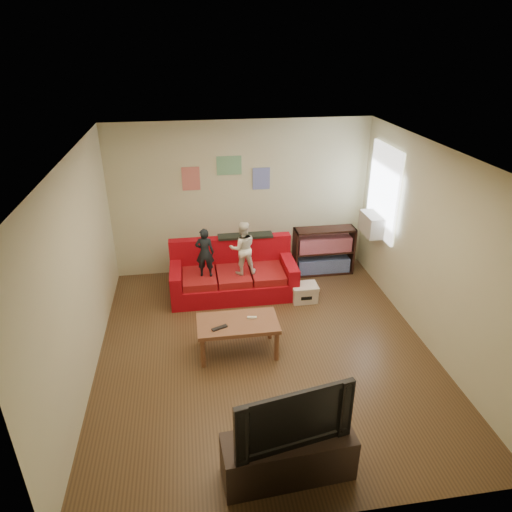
{
  "coord_description": "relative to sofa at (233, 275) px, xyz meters",
  "views": [
    {
      "loc": [
        -0.9,
        -5.05,
        3.92
      ],
      "look_at": [
        0.0,
        0.8,
        1.05
      ],
      "focal_mm": 32.0,
      "sensor_mm": 36.0,
      "label": 1
    }
  ],
  "objects": [
    {
      "name": "room_shell",
      "position": [
        0.26,
        -1.65,
        1.05
      ],
      "size": [
        4.52,
        5.02,
        2.72
      ],
      "color": "brown",
      "rests_on": "ground"
    },
    {
      "name": "tissue",
      "position": [
        0.59,
        -0.33,
        -0.26
      ],
      "size": [
        0.1,
        0.1,
        0.09
      ],
      "primitive_type": "sphere",
      "rotation": [
        0.0,
        0.0,
        -0.17
      ],
      "color": "silver",
      "rests_on": "ground"
    },
    {
      "name": "television",
      "position": [
        0.15,
        -3.65,
        0.51
      ],
      "size": [
        1.15,
        0.36,
        0.66
      ],
      "primitive_type": "imported",
      "rotation": [
        0.0,
        0.0,
        0.18
      ],
      "color": "black",
      "rests_on": "tv_stand"
    },
    {
      "name": "window",
      "position": [
        2.48,
        0.0,
        1.34
      ],
      "size": [
        0.04,
        1.08,
        1.48
      ],
      "primitive_type": "cube",
      "color": "white",
      "rests_on": "room_shell"
    },
    {
      "name": "ac_unit",
      "position": [
        2.36,
        0.0,
        0.78
      ],
      "size": [
        0.28,
        0.55,
        0.35
      ],
      "primitive_type": "cube",
      "color": "#B7B2A3",
      "rests_on": "window"
    },
    {
      "name": "sofa",
      "position": [
        0.0,
        0.0,
        0.0
      ],
      "size": [
        2.05,
        0.94,
        0.9
      ],
      "color": "#AA0914",
      "rests_on": "ground"
    },
    {
      "name": "file_box",
      "position": [
        1.11,
        -0.48,
        -0.16
      ],
      "size": [
        0.42,
        0.32,
        0.29
      ],
      "color": "beige",
      "rests_on": "ground"
    },
    {
      "name": "coffee_table",
      "position": [
        -0.11,
        -1.65,
        0.12
      ],
      "size": [
        1.08,
        0.6,
        0.49
      ],
      "color": "brown",
      "rests_on": "ground"
    },
    {
      "name": "artwork_center",
      "position": [
        0.06,
        0.84,
        1.65
      ],
      "size": [
        0.42,
        0.01,
        0.32
      ],
      "primitive_type": "cube",
      "color": "#72B27F",
      "rests_on": "room_shell"
    },
    {
      "name": "artwork_left",
      "position": [
        -0.59,
        0.84,
        1.45
      ],
      "size": [
        0.3,
        0.01,
        0.4
      ],
      "primitive_type": "cube",
      "color": "#D87266",
      "rests_on": "room_shell"
    },
    {
      "name": "artwork_right",
      "position": [
        0.61,
        0.84,
        1.4
      ],
      "size": [
        0.3,
        0.01,
        0.38
      ],
      "primitive_type": "cube",
      "color": "#727FCC",
      "rests_on": "room_shell"
    },
    {
      "name": "tv_stand",
      "position": [
        0.15,
        -3.65,
        -0.06
      ],
      "size": [
        1.31,
        0.51,
        0.48
      ],
      "primitive_type": "cube",
      "rotation": [
        0.0,
        0.0,
        0.07
      ],
      "color": "#33251F",
      "rests_on": "ground"
    },
    {
      "name": "remote",
      "position": [
        -0.36,
        -1.77,
        0.2
      ],
      "size": [
        0.22,
        0.13,
        0.02
      ],
      "primitive_type": "cube",
      "rotation": [
        0.0,
        0.0,
        0.4
      ],
      "color": "black",
      "rests_on": "coffee_table"
    },
    {
      "name": "bookshelf",
      "position": [
        1.69,
        0.43,
        0.08
      ],
      "size": [
        1.08,
        0.32,
        0.86
      ],
      "color": "black",
      "rests_on": "ground"
    },
    {
      "name": "child_b",
      "position": [
        0.15,
        -0.17,
        0.57
      ],
      "size": [
        0.45,
        0.36,
        0.89
      ],
      "primitive_type": "imported",
      "rotation": [
        0.0,
        0.0,
        3.2
      ],
      "color": "white",
      "rests_on": "sofa"
    },
    {
      "name": "game_controller",
      "position": [
        0.09,
        -1.6,
        0.2
      ],
      "size": [
        0.13,
        0.05,
        0.03
      ],
      "primitive_type": "cube",
      "rotation": [
        0.0,
        0.0,
        -0.15
      ],
      "color": "silver",
      "rests_on": "coffee_table"
    },
    {
      "name": "child_a",
      "position": [
        -0.45,
        -0.17,
        0.54
      ],
      "size": [
        0.32,
        0.24,
        0.82
      ],
      "primitive_type": "imported",
      "rotation": [
        0.0,
        0.0,
        2.99
      ],
      "color": "black",
      "rests_on": "sofa"
    }
  ]
}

